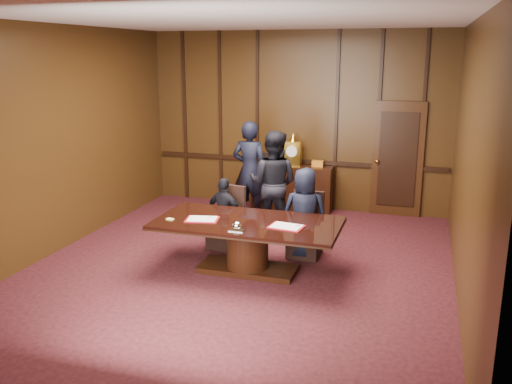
% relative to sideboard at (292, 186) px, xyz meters
% --- Properties ---
extents(room, '(7.00, 7.04, 3.50)m').
position_rel_sideboard_xyz_m(room, '(0.07, -3.12, 1.24)').
color(room, black).
rests_on(room, ground).
extents(sideboard, '(1.60, 0.45, 1.54)m').
position_rel_sideboard_xyz_m(sideboard, '(0.00, 0.00, 0.00)').
color(sideboard, black).
rests_on(sideboard, ground).
extents(conference_table, '(2.62, 1.32, 0.76)m').
position_rel_sideboard_xyz_m(conference_table, '(0.15, -3.34, 0.02)').
color(conference_table, black).
rests_on(conference_table, ground).
extents(folder_left, '(0.52, 0.41, 0.02)m').
position_rel_sideboard_xyz_m(folder_left, '(-0.48, -3.47, 0.28)').
color(folder_left, maroon).
rests_on(folder_left, conference_table).
extents(folder_right, '(0.50, 0.39, 0.02)m').
position_rel_sideboard_xyz_m(folder_right, '(0.75, -3.44, 0.28)').
color(folder_right, maroon).
rests_on(folder_right, conference_table).
extents(inkstand, '(0.20, 0.14, 0.12)m').
position_rel_sideboard_xyz_m(inkstand, '(0.15, -3.79, 0.33)').
color(inkstand, white).
rests_on(inkstand, conference_table).
extents(notepad, '(0.11, 0.09, 0.01)m').
position_rel_sideboard_xyz_m(notepad, '(-0.92, -3.60, 0.28)').
color(notepad, '#FFE47C').
rests_on(notepad, conference_table).
extents(chair_left, '(0.56, 0.56, 0.99)m').
position_rel_sideboard_xyz_m(chair_left, '(-0.49, -2.46, -0.19)').
color(chair_left, black).
rests_on(chair_left, ground).
extents(chair_right, '(0.50, 0.50, 0.99)m').
position_rel_sideboard_xyz_m(chair_right, '(0.80, -2.46, -0.19)').
color(chair_right, black).
rests_on(chair_right, ground).
extents(signatory_left, '(0.73, 0.44, 1.16)m').
position_rel_sideboard_xyz_m(signatory_left, '(-0.50, -2.54, 0.09)').
color(signatory_left, black).
rests_on(signatory_left, ground).
extents(signatory_right, '(0.73, 0.51, 1.41)m').
position_rel_sideboard_xyz_m(signatory_right, '(0.80, -2.54, 0.22)').
color(signatory_right, black).
rests_on(signatory_right, ground).
extents(witness_left, '(0.71, 0.49, 1.87)m').
position_rel_sideboard_xyz_m(witness_left, '(-0.60, -0.90, 0.45)').
color(witness_left, black).
rests_on(witness_left, ground).
extents(witness_right, '(0.92, 0.73, 1.81)m').
position_rel_sideboard_xyz_m(witness_right, '(0.05, -1.61, 0.42)').
color(witness_right, black).
rests_on(witness_right, ground).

